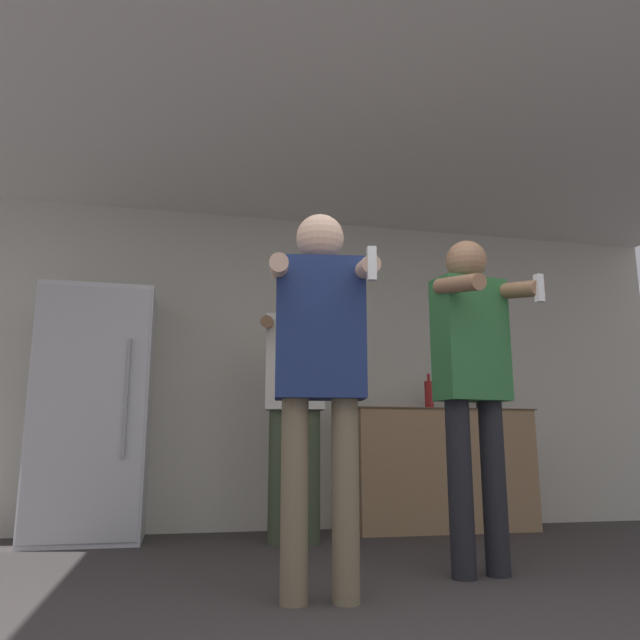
{
  "coord_description": "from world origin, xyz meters",
  "views": [
    {
      "loc": [
        -0.77,
        -1.89,
        0.63
      ],
      "look_at": [
        -0.17,
        0.79,
        1.19
      ],
      "focal_mm": 35.0,
      "sensor_mm": 36.0,
      "label": 1
    }
  ],
  "objects_px": {
    "refrigerator": "(94,413)",
    "bottle_red_label": "(490,394)",
    "bottle_amber_bourbon": "(480,396)",
    "bottle_short_whiskey": "(429,395)",
    "person_woman_foreground": "(320,357)",
    "person_spectator_back": "(295,389)",
    "person_man_side": "(473,369)"
  },
  "relations": [
    {
      "from": "bottle_red_label",
      "to": "person_man_side",
      "type": "height_order",
      "value": "person_man_side"
    },
    {
      "from": "bottle_amber_bourbon",
      "to": "bottle_short_whiskey",
      "type": "height_order",
      "value": "bottle_amber_bourbon"
    },
    {
      "from": "bottle_red_label",
      "to": "person_woman_foreground",
      "type": "bearing_deg",
      "value": -132.34
    },
    {
      "from": "person_woman_foreground",
      "to": "bottle_red_label",
      "type": "bearing_deg",
      "value": 47.66
    },
    {
      "from": "bottle_short_whiskey",
      "to": "person_man_side",
      "type": "distance_m",
      "value": 1.82
    },
    {
      "from": "refrigerator",
      "to": "bottle_red_label",
      "type": "bearing_deg",
      "value": 1.33
    },
    {
      "from": "bottle_short_whiskey",
      "to": "person_woman_foreground",
      "type": "relative_size",
      "value": 0.18
    },
    {
      "from": "bottle_amber_bourbon",
      "to": "person_spectator_back",
      "type": "xyz_separation_m",
      "value": [
        -1.65,
        -0.49,
        -0.01
      ]
    },
    {
      "from": "bottle_short_whiskey",
      "to": "person_spectator_back",
      "type": "distance_m",
      "value": 1.29
    },
    {
      "from": "person_spectator_back",
      "to": "bottle_red_label",
      "type": "bearing_deg",
      "value": 15.66
    },
    {
      "from": "bottle_red_label",
      "to": "person_man_side",
      "type": "bearing_deg",
      "value": -120.07
    },
    {
      "from": "person_woman_foreground",
      "to": "person_man_side",
      "type": "xyz_separation_m",
      "value": [
        0.9,
        0.35,
        0.01
      ]
    },
    {
      "from": "bottle_amber_bourbon",
      "to": "person_woman_foreground",
      "type": "height_order",
      "value": "person_woman_foreground"
    },
    {
      "from": "person_woman_foreground",
      "to": "person_man_side",
      "type": "distance_m",
      "value": 0.97
    },
    {
      "from": "bottle_short_whiskey",
      "to": "person_man_side",
      "type": "height_order",
      "value": "person_man_side"
    },
    {
      "from": "bottle_amber_bourbon",
      "to": "person_man_side",
      "type": "distance_m",
      "value": 1.98
    },
    {
      "from": "refrigerator",
      "to": "person_man_side",
      "type": "xyz_separation_m",
      "value": [
        2.1,
        -1.68,
        0.16
      ]
    },
    {
      "from": "refrigerator",
      "to": "bottle_short_whiskey",
      "type": "xyz_separation_m",
      "value": [
        2.57,
        0.07,
        0.18
      ]
    },
    {
      "from": "bottle_short_whiskey",
      "to": "person_man_side",
      "type": "xyz_separation_m",
      "value": [
        -0.47,
        -1.75,
        -0.02
      ]
    },
    {
      "from": "refrigerator",
      "to": "person_spectator_back",
      "type": "xyz_separation_m",
      "value": [
        1.37,
        -0.41,
        0.16
      ]
    },
    {
      "from": "bottle_red_label",
      "to": "bottle_short_whiskey",
      "type": "relative_size",
      "value": 1.18
    },
    {
      "from": "bottle_red_label",
      "to": "bottle_short_whiskey",
      "type": "xyz_separation_m",
      "value": [
        -0.54,
        -0.0,
        -0.02
      ]
    },
    {
      "from": "refrigerator",
      "to": "bottle_amber_bourbon",
      "type": "xyz_separation_m",
      "value": [
        3.02,
        0.07,
        0.17
      ]
    },
    {
      "from": "refrigerator",
      "to": "bottle_red_label",
      "type": "xyz_separation_m",
      "value": [
        3.11,
        0.07,
        0.19
      ]
    },
    {
      "from": "bottle_amber_bourbon",
      "to": "person_spectator_back",
      "type": "bearing_deg",
      "value": -163.51
    },
    {
      "from": "bottle_amber_bourbon",
      "to": "person_man_side",
      "type": "height_order",
      "value": "person_man_side"
    },
    {
      "from": "person_man_side",
      "to": "bottle_amber_bourbon",
      "type": "bearing_deg",
      "value": 62.25
    },
    {
      "from": "bottle_short_whiskey",
      "to": "bottle_red_label",
      "type": "bearing_deg",
      "value": 0.0
    },
    {
      "from": "bottle_short_whiskey",
      "to": "person_woman_foreground",
      "type": "bearing_deg",
      "value": -123.14
    },
    {
      "from": "bottle_short_whiskey",
      "to": "person_woman_foreground",
      "type": "xyz_separation_m",
      "value": [
        -1.37,
        -2.1,
        -0.03
      ]
    },
    {
      "from": "person_man_side",
      "to": "person_woman_foreground",
      "type": "bearing_deg",
      "value": -158.78
    },
    {
      "from": "refrigerator",
      "to": "person_woman_foreground",
      "type": "xyz_separation_m",
      "value": [
        1.19,
        -2.03,
        0.15
      ]
    }
  ]
}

